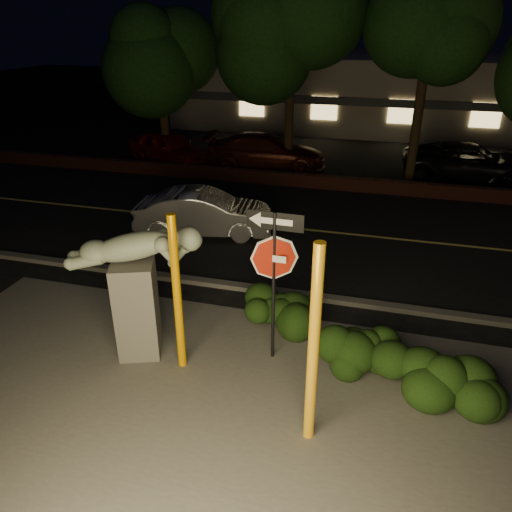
{
  "coord_description": "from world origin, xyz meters",
  "views": [
    {
      "loc": [
        1.67,
        -7.25,
        6.04
      ],
      "look_at": [
        -0.74,
        1.6,
        1.6
      ],
      "focal_mm": 35.0,
      "sensor_mm": 36.0,
      "label": 1
    }
  ],
  "objects": [
    {
      "name": "ground",
      "position": [
        0.0,
        10.0,
        0.0
      ],
      "size": [
        90.0,
        90.0,
        0.0
      ],
      "primitive_type": "plane",
      "color": "black",
      "rests_on": "ground"
    },
    {
      "name": "patio",
      "position": [
        0.0,
        -1.0,
        0.01
      ],
      "size": [
        14.0,
        6.0,
        0.02
      ],
      "primitive_type": "cube",
      "color": "#4C4944",
      "rests_on": "ground"
    },
    {
      "name": "road",
      "position": [
        0.0,
        7.0,
        0.01
      ],
      "size": [
        80.0,
        8.0,
        0.01
      ],
      "primitive_type": "cube",
      "color": "black",
      "rests_on": "ground"
    },
    {
      "name": "lane_marking",
      "position": [
        0.0,
        7.0,
        0.02
      ],
      "size": [
        80.0,
        0.12,
        0.0
      ],
      "primitive_type": "cube",
      "color": "#D0C353",
      "rests_on": "road"
    },
    {
      "name": "curb",
      "position": [
        0.0,
        2.9,
        0.06
      ],
      "size": [
        80.0,
        0.25,
        0.12
      ],
      "primitive_type": "cube",
      "color": "#4C4944",
      "rests_on": "ground"
    },
    {
      "name": "brick_wall",
      "position": [
        0.0,
        11.3,
        0.25
      ],
      "size": [
        40.0,
        0.35,
        0.5
      ],
      "primitive_type": "cube",
      "color": "#441D15",
      "rests_on": "ground"
    },
    {
      "name": "parking_lot",
      "position": [
        0.0,
        17.0,
        0.01
      ],
      "size": [
        40.0,
        12.0,
        0.01
      ],
      "primitive_type": "cube",
      "color": "black",
      "rests_on": "ground"
    },
    {
      "name": "building",
      "position": [
        0.0,
        24.99,
        2.0
      ],
      "size": [
        22.0,
        10.2,
        4.0
      ],
      "color": "gray",
      "rests_on": "ground"
    },
    {
      "name": "tree_far_a",
      "position": [
        -8.0,
        13.0,
        5.34
      ],
      "size": [
        4.6,
        4.6,
        7.43
      ],
      "color": "black",
      "rests_on": "ground"
    },
    {
      "name": "tree_far_b",
      "position": [
        -2.5,
        13.2,
        6.05
      ],
      "size": [
        5.2,
        5.2,
        8.41
      ],
      "color": "black",
      "rests_on": "ground"
    },
    {
      "name": "tree_far_c",
      "position": [
        2.5,
        12.8,
        5.66
      ],
      "size": [
        4.8,
        4.8,
        7.84
      ],
      "color": "black",
      "rests_on": "ground"
    },
    {
      "name": "yellow_pole_left",
      "position": [
        -1.71,
        -0.21,
        1.54
      ],
      "size": [
        0.15,
        0.15,
        3.09
      ],
      "primitive_type": "cylinder",
      "color": "#FFA300",
      "rests_on": "ground"
    },
    {
      "name": "yellow_pole_right",
      "position": [
        0.92,
        -1.34,
        1.69
      ],
      "size": [
        0.17,
        0.17,
        3.38
      ],
      "primitive_type": "cylinder",
      "color": "yellow",
      "rests_on": "ground"
    },
    {
      "name": "signpost",
      "position": [
        -0.11,
        0.5,
        2.15
      ],
      "size": [
        1.02,
        0.09,
        3.02
      ],
      "rotation": [
        0.0,
        0.0,
        -0.03
      ],
      "color": "black",
      "rests_on": "ground"
    },
    {
      "name": "sculpture",
      "position": [
        -2.61,
        -0.01,
        1.63
      ],
      "size": [
        2.43,
        1.42,
        2.64
      ],
      "rotation": [
        0.0,
        0.0,
        0.36
      ],
      "color": "#4C4944",
      "rests_on": "ground"
    },
    {
      "name": "hedge_center",
      "position": [
        -0.28,
        1.53,
        0.48
      ],
      "size": [
        1.97,
        1.21,
        0.96
      ],
      "primitive_type": "ellipsoid",
      "rotation": [
        0.0,
        0.0,
        -0.2
      ],
      "color": "black",
      "rests_on": "ground"
    },
    {
      "name": "hedge_right",
      "position": [
        1.61,
        0.55,
        0.54
      ],
      "size": [
        1.81,
        1.24,
        1.08
      ],
      "primitive_type": "ellipsoid",
      "rotation": [
        0.0,
        0.0,
        -0.23
      ],
      "color": "black",
      "rests_on": "ground"
    },
    {
      "name": "hedge_far_right",
      "position": [
        3.14,
        -0.1,
        0.55
      ],
      "size": [
        1.64,
        1.09,
        1.09
      ],
      "primitive_type": "ellipsoid",
      "rotation": [
        0.0,
        0.0,
        -0.07
      ],
      "color": "black",
      "rests_on": "ground"
    },
    {
      "name": "silver_sedan",
      "position": [
        -3.55,
        5.92,
        0.67
      ],
      "size": [
        4.28,
        2.22,
        1.34
      ],
      "primitive_type": "imported",
      "rotation": [
        0.0,
        0.0,
        1.78
      ],
      "color": "silver",
      "rests_on": "ground"
    },
    {
      "name": "parked_car_red",
      "position": [
        -7.91,
        13.08,
        0.72
      ],
      "size": [
        4.55,
        3.27,
        1.44
      ],
      "primitive_type": "imported",
      "rotation": [
        0.0,
        0.0,
        1.15
      ],
      "color": "maroon",
      "rests_on": "ground"
    },
    {
      "name": "parked_car_darkred",
      "position": [
        -3.53,
        13.4,
        0.74
      ],
      "size": [
        5.35,
        2.71,
        1.49
      ],
      "primitive_type": "imported",
      "rotation": [
        0.0,
        0.0,
        1.7
      ],
      "color": "#41170E",
      "rests_on": "ground"
    },
    {
      "name": "parked_car_dark",
      "position": [
        4.78,
        13.88,
        0.73
      ],
      "size": [
        5.31,
        2.54,
        1.46
      ],
      "primitive_type": "imported",
      "rotation": [
        0.0,
        0.0,
        1.55
      ],
      "color": "black",
      "rests_on": "ground"
    }
  ]
}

